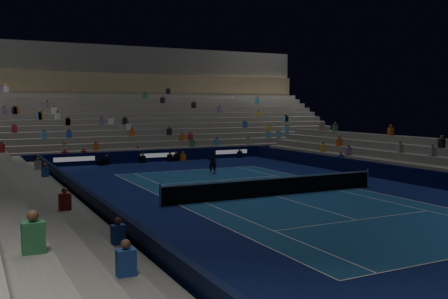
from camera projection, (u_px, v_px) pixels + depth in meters
The scene contains 11 objects.
ground at pixel (275, 196), 26.88m from camera, with size 90.00×90.00×0.00m, color #0D174E.
court_surface at pixel (275, 196), 26.87m from camera, with size 10.97×23.77×0.01m, color navy.
sponsor_barrier_far at pixel (158, 156), 43.29m from camera, with size 44.00×0.25×1.00m, color #080A32.
sponsor_barrier_east at pixel (409, 175), 31.18m from camera, with size 0.25×37.00×1.00m, color black.
sponsor_barrier_west at pixel (90, 202), 22.48m from camera, with size 0.25×37.00×1.00m, color black.
grandstand_main at pixel (127, 119), 51.40m from camera, with size 44.00×15.20×11.20m.
grandstand_east at pixel (448, 165), 32.70m from camera, with size 5.00×37.00×2.50m.
grandstand_west at pixel (4, 200), 20.89m from camera, with size 5.00×37.00×2.50m.
tennis_net at pixel (275, 186), 26.83m from camera, with size 12.90×0.10×1.10m.
tennis_player at pixel (213, 163), 35.41m from camera, with size 0.58×0.38×1.58m, color black.
broadcast_camera at pixel (101, 162), 40.52m from camera, with size 0.46×0.89×0.57m.
Camera 1 is at (-14.36, -22.50, 4.79)m, focal length 40.72 mm.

